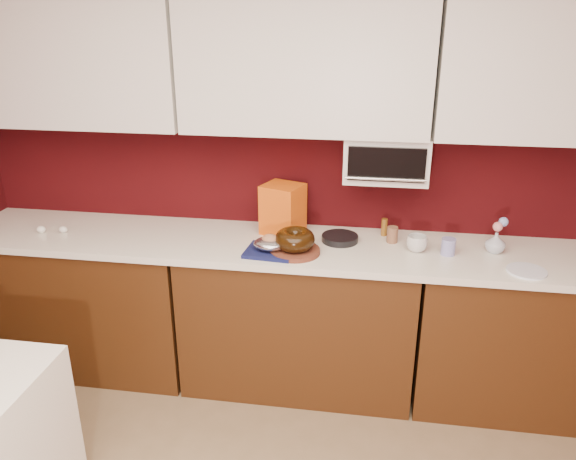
# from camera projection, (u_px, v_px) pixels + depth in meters

# --- Properties ---
(wall_back) EXTENTS (4.00, 0.02, 2.50)m
(wall_back) POSITION_uv_depth(u_px,v_px,m) (307.00, 169.00, 3.30)
(wall_back) COLOR #3B080A
(wall_back) RESTS_ON floor
(base_cabinet_left) EXTENTS (1.31, 0.58, 0.86)m
(base_cabinet_left) POSITION_uv_depth(u_px,v_px,m) (88.00, 300.00, 3.51)
(base_cabinet_left) COLOR #43230D
(base_cabinet_left) RESTS_ON floor
(base_cabinet_center) EXTENTS (1.31, 0.58, 0.86)m
(base_cabinet_center) POSITION_uv_depth(u_px,v_px,m) (299.00, 317.00, 3.31)
(base_cabinet_center) COLOR #43230D
(base_cabinet_center) RESTS_ON floor
(base_cabinet_right) EXTENTS (1.31, 0.58, 0.86)m
(base_cabinet_right) POSITION_uv_depth(u_px,v_px,m) (536.00, 336.00, 3.12)
(base_cabinet_right) COLOR #43230D
(base_cabinet_right) RESTS_ON floor
(countertop) EXTENTS (4.00, 0.62, 0.04)m
(countertop) POSITION_uv_depth(u_px,v_px,m) (300.00, 247.00, 3.15)
(countertop) COLOR white
(countertop) RESTS_ON base_cabinet_center
(upper_cabinet_left) EXTENTS (1.31, 0.33, 0.70)m
(upper_cabinet_left) POSITION_uv_depth(u_px,v_px,m) (67.00, 62.00, 3.12)
(upper_cabinet_left) COLOR white
(upper_cabinet_left) RESTS_ON wall_back
(upper_cabinet_center) EXTENTS (1.31, 0.33, 0.70)m
(upper_cabinet_center) POSITION_uv_depth(u_px,v_px,m) (305.00, 66.00, 2.93)
(upper_cabinet_center) COLOR white
(upper_cabinet_center) RESTS_ON wall_back
(upper_cabinet_right) EXTENTS (1.31, 0.33, 0.70)m
(upper_cabinet_right) POSITION_uv_depth(u_px,v_px,m) (576.00, 70.00, 2.73)
(upper_cabinet_right) COLOR white
(upper_cabinet_right) RESTS_ON wall_back
(toaster_oven) EXTENTS (0.45, 0.30, 0.25)m
(toaster_oven) POSITION_uv_depth(u_px,v_px,m) (386.00, 157.00, 3.05)
(toaster_oven) COLOR white
(toaster_oven) RESTS_ON upper_cabinet_center
(toaster_oven_door) EXTENTS (0.40, 0.02, 0.18)m
(toaster_oven_door) POSITION_uv_depth(u_px,v_px,m) (386.00, 165.00, 2.91)
(toaster_oven_door) COLOR black
(toaster_oven_door) RESTS_ON toaster_oven
(toaster_oven_handle) EXTENTS (0.42, 0.02, 0.02)m
(toaster_oven_handle) POSITION_uv_depth(u_px,v_px,m) (386.00, 179.00, 2.92)
(toaster_oven_handle) COLOR silver
(toaster_oven_handle) RESTS_ON toaster_oven
(cake_base) EXTENTS (0.33, 0.33, 0.03)m
(cake_base) POSITION_uv_depth(u_px,v_px,m) (295.00, 251.00, 3.02)
(cake_base) COLOR brown
(cake_base) RESTS_ON countertop
(bundt_cake) EXTENTS (0.26, 0.26, 0.09)m
(bundt_cake) POSITION_uv_depth(u_px,v_px,m) (295.00, 239.00, 2.99)
(bundt_cake) COLOR black
(bundt_cake) RESTS_ON cake_base
(navy_towel) EXTENTS (0.28, 0.24, 0.02)m
(navy_towel) POSITION_uv_depth(u_px,v_px,m) (270.00, 251.00, 3.02)
(navy_towel) COLOR #131848
(navy_towel) RESTS_ON countertop
(foil_ham_nest) EXTENTS (0.22, 0.21, 0.07)m
(foil_ham_nest) POSITION_uv_depth(u_px,v_px,m) (270.00, 244.00, 3.00)
(foil_ham_nest) COLOR silver
(foil_ham_nest) RESTS_ON navy_towel
(roasted_ham) EXTENTS (0.09, 0.08, 0.06)m
(roasted_ham) POSITION_uv_depth(u_px,v_px,m) (270.00, 239.00, 2.99)
(roasted_ham) COLOR #B87954
(roasted_ham) RESTS_ON foil_ham_nest
(pandoro_box) EXTENTS (0.27, 0.26, 0.29)m
(pandoro_box) POSITION_uv_depth(u_px,v_px,m) (283.00, 209.00, 3.25)
(pandoro_box) COLOR red
(pandoro_box) RESTS_ON countertop
(dark_pan) EXTENTS (0.23, 0.23, 0.04)m
(dark_pan) POSITION_uv_depth(u_px,v_px,m) (340.00, 238.00, 3.17)
(dark_pan) COLOR black
(dark_pan) RESTS_ON countertop
(coffee_mug) EXTENTS (0.13, 0.13, 0.11)m
(coffee_mug) POSITION_uv_depth(u_px,v_px,m) (417.00, 242.00, 3.03)
(coffee_mug) COLOR silver
(coffee_mug) RESTS_ON countertop
(blue_jar) EXTENTS (0.10, 0.10, 0.09)m
(blue_jar) POSITION_uv_depth(u_px,v_px,m) (448.00, 247.00, 2.99)
(blue_jar) COLOR #1C219B
(blue_jar) RESTS_ON countertop
(flower_vase) EXTENTS (0.10, 0.10, 0.13)m
(flower_vase) POSITION_uv_depth(u_px,v_px,m) (496.00, 241.00, 3.01)
(flower_vase) COLOR silver
(flower_vase) RESTS_ON countertop
(flower_pink) EXTENTS (0.05, 0.05, 0.05)m
(flower_pink) POSITION_uv_depth(u_px,v_px,m) (498.00, 227.00, 2.98)
(flower_pink) COLOR pink
(flower_pink) RESTS_ON flower_vase
(flower_blue) EXTENTS (0.05, 0.05, 0.05)m
(flower_blue) POSITION_uv_depth(u_px,v_px,m) (503.00, 222.00, 2.99)
(flower_blue) COLOR #8899D9
(flower_blue) RESTS_ON flower_vase
(china_plate) EXTENTS (0.26, 0.26, 0.01)m
(china_plate) POSITION_uv_depth(u_px,v_px,m) (527.00, 271.00, 2.80)
(china_plate) COLOR white
(china_plate) RESTS_ON countertop
(amber_bottle) EXTENTS (0.04, 0.04, 0.10)m
(amber_bottle) POSITION_uv_depth(u_px,v_px,m) (384.00, 227.00, 3.24)
(amber_bottle) COLOR brown
(amber_bottle) RESTS_ON countertop
(paper_cup) EXTENTS (0.06, 0.06, 0.09)m
(paper_cup) POSITION_uv_depth(u_px,v_px,m) (392.00, 235.00, 3.15)
(paper_cup) COLOR brown
(paper_cup) RESTS_ON countertop
(egg_left) EXTENTS (0.07, 0.06, 0.04)m
(egg_left) POSITION_uv_depth(u_px,v_px,m) (41.00, 229.00, 3.29)
(egg_left) COLOR white
(egg_left) RESTS_ON countertop
(egg_right) EXTENTS (0.06, 0.05, 0.04)m
(egg_right) POSITION_uv_depth(u_px,v_px,m) (63.00, 230.00, 3.29)
(egg_right) COLOR silver
(egg_right) RESTS_ON countertop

